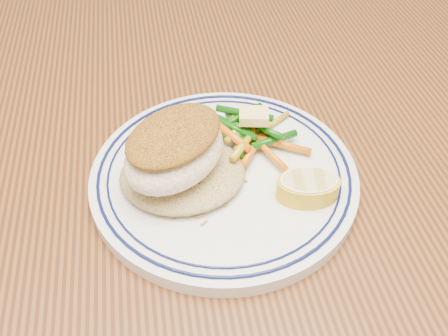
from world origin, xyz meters
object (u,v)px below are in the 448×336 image
at_px(rice_pilaf, 183,171).
at_px(vegetable_pile, 248,133).
at_px(dining_table, 207,244).
at_px(plate, 224,176).
at_px(fish_fillet, 174,149).
at_px(lemon_wedge, 308,187).

xyz_separation_m(rice_pilaf, vegetable_pile, (0.07, 0.04, 0.00)).
relative_size(dining_table, vegetable_pile, 14.13).
distance_m(dining_table, vegetable_pile, 0.14).
height_order(dining_table, vegetable_pile, vegetable_pile).
relative_size(plate, vegetable_pile, 2.45).
bearing_deg(fish_fillet, vegetable_pile, 29.36).
xyz_separation_m(plate, rice_pilaf, (-0.04, -0.00, 0.02)).
bearing_deg(dining_table, plate, -0.28).
height_order(plate, rice_pilaf, rice_pilaf).
distance_m(rice_pilaf, lemon_wedge, 0.12).
xyz_separation_m(plate, vegetable_pile, (0.03, 0.04, 0.02)).
xyz_separation_m(dining_table, rice_pilaf, (-0.02, -0.00, 0.12)).
bearing_deg(lemon_wedge, vegetable_pile, 115.01).
height_order(plate, lemon_wedge, lemon_wedge).
relative_size(plate, rice_pilaf, 2.18).
height_order(rice_pilaf, vegetable_pile, vegetable_pile).
distance_m(plate, fish_fillet, 0.07).
relative_size(fish_fillet, lemon_wedge, 2.08).
distance_m(plate, vegetable_pile, 0.05).
distance_m(dining_table, rice_pilaf, 0.13).
relative_size(fish_fillet, vegetable_pile, 1.21).
bearing_deg(rice_pilaf, plate, 4.90).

